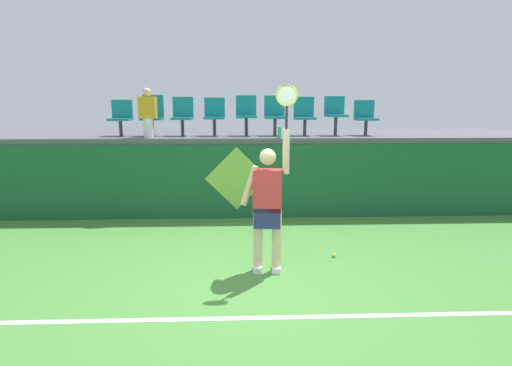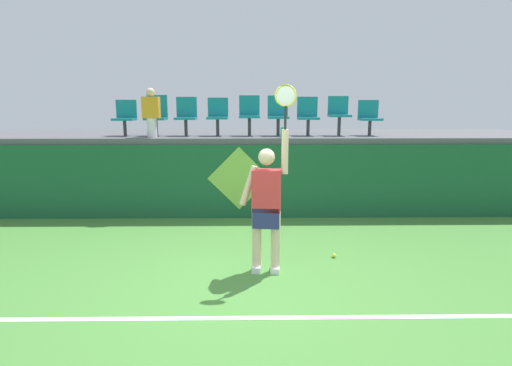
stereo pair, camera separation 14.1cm
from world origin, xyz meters
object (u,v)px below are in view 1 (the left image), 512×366
(tennis_player, at_px, (268,204))
(stadium_chair_0, at_px, (121,116))
(stadium_chair_4, at_px, (246,113))
(water_bottle, at_px, (279,133))
(stadium_chair_1, at_px, (153,114))
(stadium_chair_3, at_px, (214,115))
(stadium_chair_2, at_px, (183,115))
(stadium_chair_8, at_px, (365,116))
(tennis_ball, at_px, (334,255))
(stadium_chair_5, at_px, (275,114))
(stadium_chair_7, at_px, (335,113))
(spectator_0, at_px, (148,112))
(stadium_chair_6, at_px, (304,114))

(tennis_player, height_order, stadium_chair_0, tennis_player)
(stadium_chair_0, height_order, stadium_chair_4, stadium_chair_4)
(water_bottle, xyz_separation_m, stadium_chair_1, (-2.65, 0.69, 0.35))
(stadium_chair_3, bearing_deg, stadium_chair_1, 179.65)
(stadium_chair_2, xyz_separation_m, stadium_chair_8, (3.94, -0.00, -0.03))
(stadium_chair_8, bearing_deg, tennis_ball, -113.32)
(tennis_ball, xyz_separation_m, stadium_chair_5, (-0.66, 3.05, 2.05))
(stadium_chair_4, bearing_deg, stadium_chair_2, 179.96)
(stadium_chair_0, distance_m, stadium_chair_7, 4.58)
(water_bottle, distance_m, spectator_0, 2.69)
(stadium_chair_3, bearing_deg, water_bottle, -27.03)
(spectator_0, bearing_deg, stadium_chair_8, 5.50)
(stadium_chair_8, bearing_deg, stadium_chair_3, 179.97)
(water_bottle, relative_size, stadium_chair_4, 0.25)
(stadium_chair_4, height_order, stadium_chair_8, stadium_chair_4)
(stadium_chair_1, xyz_separation_m, stadium_chair_8, (4.58, -0.01, -0.04))
(stadium_chair_6, bearing_deg, stadium_chair_2, -179.99)
(spectator_0, bearing_deg, tennis_ball, -38.49)
(tennis_ball, height_order, stadium_chair_3, stadium_chair_3)
(tennis_ball, relative_size, stadium_chair_2, 0.08)
(stadium_chair_2, height_order, spectator_0, spectator_0)
(stadium_chair_3, distance_m, spectator_0, 1.39)
(stadium_chair_4, xyz_separation_m, stadium_chair_5, (0.61, 0.00, -0.01))
(stadium_chair_1, xyz_separation_m, stadium_chair_5, (2.61, -0.00, 0.01))
(stadium_chair_4, height_order, stadium_chair_7, stadium_chair_4)
(stadium_chair_2, xyz_separation_m, stadium_chair_3, (0.68, -0.00, -0.00))
(tennis_ball, relative_size, stadium_chair_6, 0.08)
(stadium_chair_7, bearing_deg, stadium_chair_6, 179.51)
(tennis_ball, distance_m, stadium_chair_6, 3.66)
(water_bottle, xyz_separation_m, stadium_chair_8, (1.93, 0.68, 0.31))
(stadium_chair_2, height_order, stadium_chair_5, stadium_chair_5)
(stadium_chair_1, relative_size, stadium_chair_2, 1.05)
(tennis_ball, height_order, water_bottle, water_bottle)
(tennis_player, relative_size, stadium_chair_1, 2.93)
(tennis_player, relative_size, stadium_chair_5, 2.96)
(spectator_0, bearing_deg, water_bottle, -5.16)
(stadium_chair_3, relative_size, spectator_0, 0.82)
(tennis_player, relative_size, stadium_chair_2, 3.07)
(stadium_chair_7, bearing_deg, stadium_chair_0, 179.99)
(water_bottle, distance_m, stadium_chair_1, 2.76)
(water_bottle, distance_m, stadium_chair_4, 1.02)
(tennis_player, height_order, stadium_chair_3, tennis_player)
(tennis_player, xyz_separation_m, stadium_chair_7, (1.69, 3.51, 1.14))
(stadium_chair_6, relative_size, stadium_chair_8, 1.09)
(tennis_ball, bearing_deg, spectator_0, 141.51)
(stadium_chair_0, height_order, stadium_chair_1, stadium_chair_1)
(water_bottle, bearing_deg, spectator_0, 174.84)
(stadium_chair_3, relative_size, stadium_chair_4, 0.94)
(stadium_chair_2, bearing_deg, stadium_chair_0, -179.80)
(stadium_chair_0, relative_size, stadium_chair_8, 1.00)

